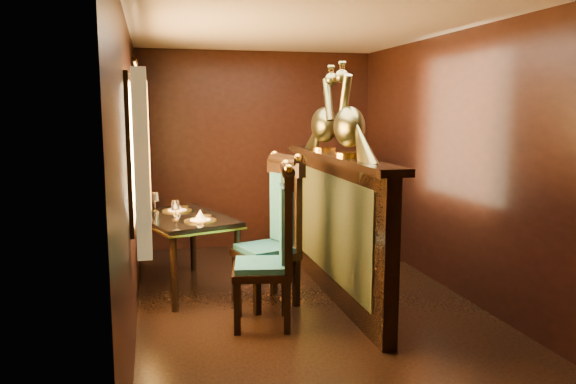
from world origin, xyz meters
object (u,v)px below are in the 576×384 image
at_px(chair_right, 278,225).
at_px(peacock_left, 350,109).
at_px(dining_table, 183,223).
at_px(chair_left, 277,241).
at_px(peacock_right, 324,109).

relative_size(chair_right, peacock_left, 1.67).
relative_size(dining_table, chair_right, 1.03).
distance_m(dining_table, chair_left, 1.33).
xyz_separation_m(chair_left, peacock_left, (0.69, 0.23, 1.07)).
bearing_deg(peacock_right, chair_right, -144.98).
xyz_separation_m(chair_left, peacock_right, (0.69, 0.94, 1.06)).
bearing_deg(chair_right, peacock_right, 16.80).
bearing_deg(peacock_left, peacock_right, 90.00).
height_order(chair_left, chair_right, chair_right).
distance_m(peacock_left, peacock_right, 0.72).
bearing_deg(dining_table, chair_right, -52.67).
distance_m(chair_left, peacock_left, 1.29).
xyz_separation_m(chair_right, peacock_left, (0.56, -0.33, 1.05)).
bearing_deg(chair_left, peacock_right, 64.06).
height_order(chair_right, peacock_right, peacock_right).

